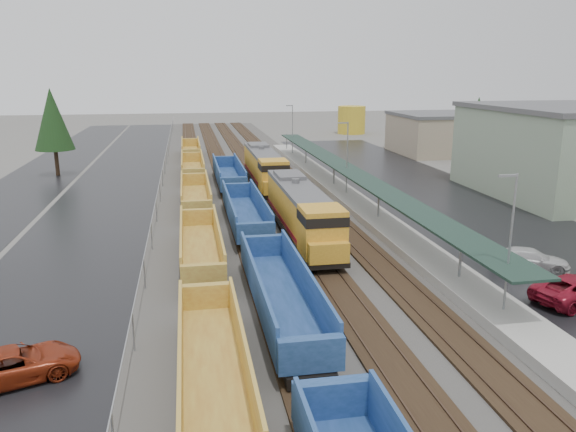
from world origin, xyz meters
The scene contains 18 objects.
ballast_strip centered at (0.00, 60.00, 0.04)m, with size 20.00×160.00×0.08m, color #302D2B.
trackbed centered at (0.00, 60.00, 0.16)m, with size 14.60×160.00×0.22m.
west_parking_lot centered at (-15.00, 60.00, 0.01)m, with size 10.00×160.00×0.02m, color black.
west_road centered at (-25.00, 60.00, 0.01)m, with size 9.00×160.00×0.02m, color black.
east_commuter_lot centered at (19.00, 50.00, 0.01)m, with size 16.00×100.00×0.02m, color black.
station_platform centered at (9.50, 50.01, 0.73)m, with size 3.00×80.00×8.00m.
chainlink_fence centered at (-9.50, 58.44, 1.61)m, with size 0.08×160.04×2.02m.
distant_hills centered at (44.79, 210.68, 0.00)m, with size 301.00×140.00×25.20m.
tree_west_far centered at (-23.00, 70.00, 7.12)m, with size 4.84×4.84×11.00m.
tree_east centered at (28.00, 58.00, 6.47)m, with size 4.40×4.40×10.00m.
locomotive_lead centered at (2.00, 36.57, 2.30)m, with size 2.87×18.93×4.29m.
locomotive_trail centered at (2.00, 57.57, 2.30)m, with size 2.87×18.93×4.29m.
well_string_yellow centered at (-6.00, 32.25, 1.18)m, with size 2.68×113.56×2.38m.
well_string_blue centered at (-2.00, 22.78, 1.24)m, with size 2.85×88.72×2.53m.
storage_tank centered at (28.29, 111.43, 2.91)m, with size 5.81×5.81×5.81m, color gold.
parked_car_west_c centered at (-14.31, 18.35, 0.74)m, with size 5.33×2.46×1.48m, color maroon.
parked_car_east_b centered at (15.06, 21.64, 0.79)m, with size 5.67×2.62×1.58m, color maroon.
parked_car_east_c centered at (15.62, 27.02, 0.72)m, with size 4.99×2.03×1.45m, color silver.
Camera 1 is at (-6.67, -5.05, 12.92)m, focal length 35.00 mm.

